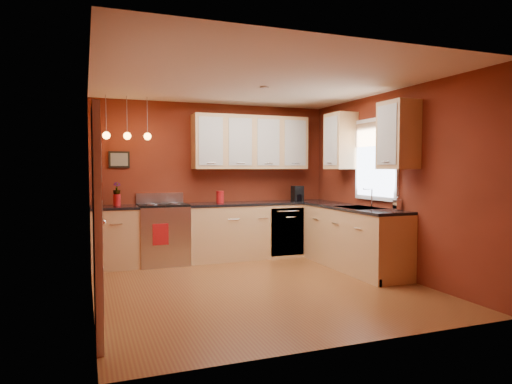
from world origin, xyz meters
name	(u,v)px	position (x,y,z in m)	size (l,w,h in m)	color
floor	(258,286)	(0.00, 0.00, 0.00)	(4.20, 4.20, 0.00)	brown
ceiling	(258,82)	(0.00, 0.00, 2.60)	(4.00, 4.20, 0.02)	white
wall_back	(214,181)	(0.00, 2.10, 1.30)	(4.00, 0.02, 2.60)	maroon
wall_front	(348,194)	(0.00, -2.10, 1.30)	(4.00, 0.02, 2.60)	maroon
wall_left	(91,187)	(-2.00, 0.00, 1.30)	(0.02, 4.20, 2.60)	maroon
wall_right	(389,183)	(2.00, 0.00, 1.30)	(0.02, 4.20, 2.60)	maroon
base_cabinets_back_left	(115,238)	(-1.65, 1.80, 0.45)	(0.70, 0.60, 0.90)	tan
base_cabinets_back_right	(261,231)	(0.73, 1.80, 0.45)	(2.54, 0.60, 0.90)	tan
base_cabinets_right	(353,239)	(1.70, 0.45, 0.45)	(0.60, 2.10, 0.90)	tan
counter_back_left	(114,207)	(-1.65, 1.80, 0.92)	(0.70, 0.62, 0.04)	black
counter_back_right	(261,203)	(0.73, 1.80, 0.92)	(2.54, 0.62, 0.04)	black
counter_right	(354,208)	(1.70, 0.45, 0.92)	(0.62, 2.10, 0.04)	black
gas_range	(163,234)	(-0.92, 1.80, 0.48)	(0.76, 0.64, 1.11)	#BABABF
dishwasher_front	(287,232)	(1.10, 1.51, 0.45)	(0.60, 0.02, 0.80)	#BABABF
sink	(359,209)	(1.70, 0.30, 0.92)	(0.50, 0.70, 0.33)	gray
window	(376,156)	(1.97, 0.30, 1.69)	(0.06, 1.02, 1.22)	white
door_left_wall	(97,224)	(-1.97, -1.20, 1.03)	(0.12, 0.82, 2.05)	white
upper_cabinets_back	(251,143)	(0.60, 1.93, 1.95)	(2.00, 0.35, 0.90)	tan
upper_cabinets_right	(366,139)	(1.82, 0.32, 1.95)	(0.35, 1.95, 0.90)	tan
wall_picture	(119,160)	(-1.55, 2.08, 1.65)	(0.32, 0.03, 0.26)	black
pendant_lights	(127,135)	(-1.45, 1.75, 2.01)	(0.71, 0.11, 0.66)	gray
red_canister	(220,197)	(0.02, 1.81, 1.04)	(0.13, 0.13, 0.20)	#AE1215
red_vase	(117,200)	(-1.61, 1.86, 1.03)	(0.11, 0.11, 0.18)	#AE1215
flowers	(117,189)	(-1.61, 1.86, 1.20)	(0.11, 0.11, 0.20)	#AE1215
coffee_maker	(298,194)	(1.43, 1.81, 1.06)	(0.19, 0.19, 0.26)	black
soap_pump	(398,203)	(1.95, -0.25, 1.04)	(0.09, 0.10, 0.21)	white
dish_towel	(161,234)	(-1.01, 1.47, 0.52)	(0.24, 0.02, 0.32)	#AE1215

